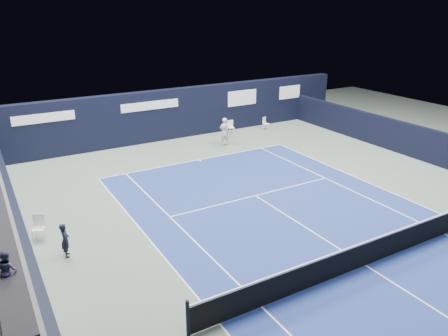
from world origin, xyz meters
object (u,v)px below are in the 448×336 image
object	(u,v)px
folding_chair_back_b	(265,122)
tennis_net	(368,252)
line_judge_chair	(39,225)
tennis_player	(224,132)
folding_chair_back_a	(231,126)

from	to	relation	value
folding_chair_back_b	tennis_net	bearing A→B (deg)	-136.42
line_judge_chair	tennis_player	size ratio (longest dim) A/B	0.56
tennis_net	folding_chair_back_b	bearing A→B (deg)	66.05
folding_chair_back_a	line_judge_chair	distance (m)	15.44
folding_chair_back_b	tennis_player	distance (m)	4.53
folding_chair_back_b	tennis_net	size ratio (longest dim) A/B	0.06
tennis_net	tennis_player	bearing A→B (deg)	79.30
tennis_net	tennis_player	xyz separation A→B (m)	(2.56, 13.53, 0.33)
folding_chair_back_b	tennis_net	distance (m)	16.63
tennis_net	tennis_player	size ratio (longest dim) A/B	7.69
line_judge_chair	tennis_player	distance (m)	13.05
tennis_player	folding_chair_back_a	bearing A→B (deg)	50.05
folding_chair_back_b	line_judge_chair	distance (m)	17.53
folding_chair_back_b	tennis_player	xyz separation A→B (m)	(-4.20, -1.67, 0.37)
tennis_player	folding_chair_back_b	bearing A→B (deg)	21.72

